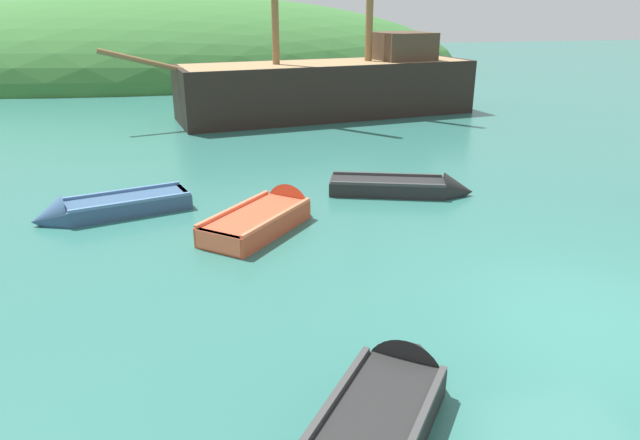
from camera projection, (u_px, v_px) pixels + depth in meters
ground_plane at (584, 318)px, 8.58m from camera, size 120.00×120.00×0.00m
shore_hill at (157, 72)px, 39.02m from camera, size 42.43×21.75×10.01m
sailing_ship at (331, 94)px, 23.69m from camera, size 14.79×5.08×11.91m
rowboat_portside at (378, 424)px, 6.23m from camera, size 3.13×3.68×0.99m
rowboat_outer_right at (105, 211)px, 12.68m from camera, size 3.45×1.86×0.95m
rowboat_near_dock at (269, 218)px, 12.15m from camera, size 2.90×3.10×1.09m
rowboat_center at (408, 190)px, 14.12m from camera, size 3.57×1.96×0.89m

